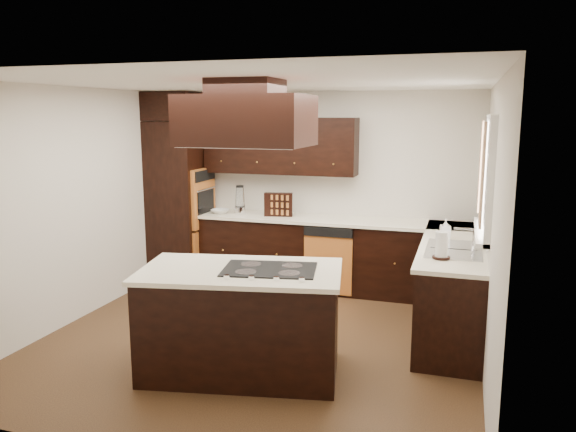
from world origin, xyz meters
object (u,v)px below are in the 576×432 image
object	(u,v)px
island	(241,323)
spice_rack	(278,205)
oven_column	(180,201)
range_hood	(246,121)

from	to	relation	value
island	spice_rack	bearing A→B (deg)	90.18
oven_column	island	world-z (taller)	oven_column
oven_column	spice_rack	size ratio (longest dim) A/B	5.87
range_hood	oven_column	bearing A→B (deg)	129.74
oven_column	island	size ratio (longest dim) A/B	1.29
range_hood	spice_rack	bearing A→B (deg)	102.14
oven_column	spice_rack	bearing A→B (deg)	2.36
oven_column	range_hood	world-z (taller)	range_hood
spice_rack	oven_column	bearing A→B (deg)	168.65
range_hood	spice_rack	distance (m)	2.60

